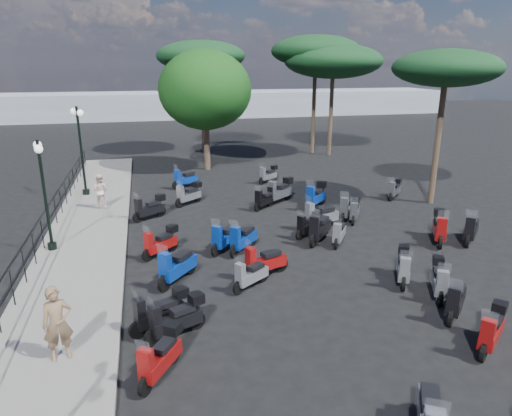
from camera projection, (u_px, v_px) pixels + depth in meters
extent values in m
plane|color=black|center=(273.00, 254.00, 15.98)|extent=(120.00, 120.00, 0.00)
cube|color=slate|center=(86.00, 238.00, 17.26)|extent=(3.00, 30.00, 0.15)
cylinder|color=black|center=(12.00, 286.00, 12.16)|extent=(0.04, 0.04, 1.10)
cylinder|color=black|center=(24.00, 265.00, 13.42)|extent=(0.04, 0.04, 1.10)
cylinder|color=black|center=(34.00, 248.00, 14.69)|extent=(0.04, 0.04, 1.10)
cylinder|color=black|center=(42.00, 233.00, 15.96)|extent=(0.04, 0.04, 1.10)
cylinder|color=black|center=(49.00, 221.00, 17.22)|extent=(0.04, 0.04, 1.10)
cylinder|color=black|center=(55.00, 210.00, 18.49)|extent=(0.04, 0.04, 1.10)
cylinder|color=black|center=(61.00, 201.00, 19.76)|extent=(0.04, 0.04, 1.10)
cylinder|color=black|center=(65.00, 193.00, 21.03)|extent=(0.04, 0.04, 1.10)
cylinder|color=black|center=(70.00, 185.00, 22.29)|extent=(0.04, 0.04, 1.10)
cylinder|color=black|center=(73.00, 179.00, 23.56)|extent=(0.04, 0.04, 1.10)
cylinder|color=black|center=(77.00, 173.00, 24.83)|extent=(0.04, 0.04, 1.10)
cylinder|color=black|center=(80.00, 168.00, 26.09)|extent=(0.04, 0.04, 1.10)
cylinder|color=black|center=(82.00, 163.00, 27.36)|extent=(0.04, 0.04, 1.10)
cylinder|color=black|center=(85.00, 158.00, 28.63)|extent=(0.04, 0.04, 1.10)
cube|color=black|center=(44.00, 213.00, 16.43)|extent=(0.04, 26.00, 0.04)
cube|color=black|center=(46.00, 227.00, 16.59)|extent=(0.04, 26.00, 0.04)
cylinder|color=black|center=(52.00, 246.00, 16.01)|extent=(0.31, 0.31, 0.23)
cylinder|color=black|center=(45.00, 196.00, 15.46)|extent=(0.11, 0.11, 3.86)
cylinder|color=black|center=(38.00, 144.00, 14.93)|extent=(0.23, 0.86, 0.04)
sphere|color=white|center=(37.00, 145.00, 15.32)|extent=(0.27, 0.27, 0.27)
sphere|color=white|center=(38.00, 149.00, 14.58)|extent=(0.27, 0.27, 0.27)
cylinder|color=black|center=(86.00, 192.00, 22.75)|extent=(0.35, 0.35, 0.26)
cylinder|color=black|center=(81.00, 152.00, 22.14)|extent=(0.12, 0.12, 4.31)
cylinder|color=black|center=(77.00, 110.00, 21.53)|extent=(0.44, 0.90, 0.04)
sphere|color=white|center=(74.00, 111.00, 21.93)|extent=(0.30, 0.30, 0.30)
sphere|color=white|center=(80.00, 113.00, 21.20)|extent=(0.30, 0.30, 0.30)
imported|color=brown|center=(57.00, 324.00, 9.85)|extent=(0.72, 0.57, 1.73)
imported|color=beige|center=(100.00, 191.00, 20.44)|extent=(0.91, 0.81, 1.55)
cylinder|color=black|center=(146.00, 385.00, 9.12)|extent=(0.33, 0.43, 0.46)
cylinder|color=black|center=(174.00, 353.00, 10.14)|extent=(0.33, 0.43, 0.46)
cube|color=maroon|center=(161.00, 360.00, 9.62)|extent=(0.96, 1.21, 0.32)
cube|color=black|center=(164.00, 345.00, 9.69)|extent=(0.55, 0.63, 0.13)
cube|color=maroon|center=(146.00, 364.00, 9.06)|extent=(0.35, 0.33, 0.67)
plane|color=white|center=(143.00, 348.00, 8.88)|extent=(0.34, 0.26, 0.35)
cube|color=black|center=(173.00, 329.00, 9.98)|extent=(0.43, 0.44, 0.25)
cylinder|color=black|center=(138.00, 330.00, 11.01)|extent=(0.47, 0.28, 0.47)
cylinder|color=black|center=(181.00, 314.00, 11.70)|extent=(0.47, 0.28, 0.47)
cube|color=black|center=(161.00, 315.00, 11.33)|extent=(1.29, 0.82, 0.33)
cube|color=black|center=(167.00, 303.00, 11.34)|extent=(0.65, 0.50, 0.14)
cube|color=black|center=(140.00, 312.00, 10.92)|extent=(0.31, 0.35, 0.68)
plane|color=white|center=(136.00, 297.00, 10.76)|extent=(0.22, 0.37, 0.36)
cube|color=black|center=(180.00, 292.00, 11.52)|extent=(0.43, 0.42, 0.25)
cylinder|color=black|center=(164.00, 283.00, 13.29)|extent=(0.43, 0.48, 0.54)
cylinder|color=black|center=(190.00, 266.00, 14.43)|extent=(0.43, 0.48, 0.54)
cube|color=#0A3297|center=(179.00, 267.00, 13.85)|extent=(1.22, 1.35, 0.38)
cube|color=black|center=(182.00, 256.00, 13.92)|extent=(0.69, 0.73, 0.16)
cube|color=#0A3297|center=(165.00, 266.00, 13.21)|extent=(0.41, 0.40, 0.78)
plane|color=white|center=(163.00, 251.00, 13.00)|extent=(0.38, 0.34, 0.41)
cylinder|color=black|center=(148.00, 255.00, 15.34)|extent=(0.41, 0.36, 0.45)
cylinder|color=black|center=(173.00, 245.00, 16.21)|extent=(0.41, 0.36, 0.45)
cube|color=maroon|center=(161.00, 245.00, 15.76)|extent=(1.15, 1.04, 0.32)
cube|color=black|center=(164.00, 236.00, 15.81)|extent=(0.62, 0.58, 0.13)
cube|color=maroon|center=(149.00, 242.00, 15.27)|extent=(0.34, 0.35, 0.66)
plane|color=white|center=(146.00, 231.00, 15.10)|extent=(0.29, 0.32, 0.35)
cube|color=black|center=(172.00, 229.00, 16.05)|extent=(0.44, 0.44, 0.25)
cylinder|color=black|center=(138.00, 217.00, 19.08)|extent=(0.45, 0.34, 0.47)
cylinder|color=black|center=(161.00, 211.00, 19.89)|extent=(0.45, 0.34, 0.47)
cube|color=black|center=(150.00, 210.00, 19.47)|extent=(1.24, 0.97, 0.33)
cube|color=black|center=(153.00, 203.00, 19.50)|extent=(0.65, 0.56, 0.14)
cube|color=black|center=(139.00, 207.00, 19.00)|extent=(0.34, 0.36, 0.68)
plane|color=white|center=(136.00, 197.00, 18.83)|extent=(0.27, 0.35, 0.36)
cube|color=black|center=(160.00, 197.00, 19.72)|extent=(0.45, 0.44, 0.25)
cylinder|color=black|center=(180.00, 203.00, 21.08)|extent=(0.43, 0.37, 0.47)
cylinder|color=black|center=(198.00, 197.00, 21.98)|extent=(0.43, 0.37, 0.47)
cube|color=#A7A9B3|center=(189.00, 196.00, 21.51)|extent=(1.21, 1.06, 0.33)
cube|color=black|center=(192.00, 190.00, 21.56)|extent=(0.64, 0.60, 0.14)
cube|color=#A7A9B3|center=(180.00, 193.00, 21.01)|extent=(0.35, 0.37, 0.69)
plane|color=white|center=(179.00, 184.00, 20.83)|extent=(0.29, 0.34, 0.37)
cube|color=black|center=(197.00, 184.00, 21.80)|extent=(0.46, 0.45, 0.26)
cylinder|color=black|center=(426.00, 405.00, 8.56)|extent=(0.35, 0.49, 0.51)
cube|color=black|center=(431.00, 398.00, 8.05)|extent=(0.60, 0.71, 0.15)
plane|color=white|center=(437.00, 409.00, 7.13)|extent=(0.39, 0.28, 0.39)
cylinder|color=black|center=(239.00, 288.00, 13.14)|extent=(0.40, 0.32, 0.43)
cylinder|color=black|center=(263.00, 275.00, 13.90)|extent=(0.40, 0.32, 0.43)
cube|color=#9CA0A6|center=(252.00, 276.00, 13.50)|extent=(1.12, 0.90, 0.30)
cube|color=black|center=(256.00, 267.00, 13.54)|extent=(0.59, 0.52, 0.12)
cube|color=#9CA0A6|center=(240.00, 274.00, 13.07)|extent=(0.31, 0.33, 0.62)
plane|color=white|center=(239.00, 262.00, 12.91)|extent=(0.25, 0.32, 0.33)
cylinder|color=black|center=(248.00, 274.00, 13.93)|extent=(0.50, 0.26, 0.49)
cylinder|color=black|center=(281.00, 264.00, 14.58)|extent=(0.50, 0.26, 0.49)
cube|color=maroon|center=(266.00, 263.00, 14.23)|extent=(1.37, 0.78, 0.35)
cube|color=black|center=(271.00, 253.00, 14.23)|extent=(0.68, 0.50, 0.14)
cube|color=maroon|center=(251.00, 259.00, 13.83)|extent=(0.32, 0.37, 0.72)
plane|color=white|center=(249.00, 245.00, 13.66)|extent=(0.21, 0.39, 0.38)
cylinder|color=black|center=(216.00, 250.00, 15.73)|extent=(0.41, 0.44, 0.50)
cylinder|color=black|center=(235.00, 238.00, 16.77)|extent=(0.41, 0.44, 0.50)
cube|color=#0A3297|center=(226.00, 238.00, 16.24)|extent=(1.16, 1.23, 0.35)
cube|color=black|center=(229.00, 229.00, 16.30)|extent=(0.65, 0.67, 0.14)
cube|color=#0A3297|center=(217.00, 236.00, 15.66)|extent=(0.38, 0.38, 0.72)
plane|color=white|center=(216.00, 224.00, 15.47)|extent=(0.34, 0.32, 0.38)
cylinder|color=black|center=(258.00, 207.00, 20.54)|extent=(0.40, 0.35, 0.44)
cylinder|color=black|center=(271.00, 201.00, 21.39)|extent=(0.40, 0.35, 0.44)
cube|color=black|center=(265.00, 200.00, 20.95)|extent=(1.12, 1.01, 0.31)
cube|color=black|center=(267.00, 194.00, 20.99)|extent=(0.60, 0.56, 0.13)
cube|color=black|center=(259.00, 197.00, 20.47)|extent=(0.33, 0.34, 0.64)
plane|color=white|center=(258.00, 189.00, 20.31)|extent=(0.28, 0.31, 0.34)
cube|color=black|center=(272.00, 189.00, 21.23)|extent=(0.43, 0.43, 0.24)
cylinder|color=black|center=(176.00, 185.00, 24.10)|extent=(0.47, 0.33, 0.49)
cylinder|color=black|center=(195.00, 181.00, 24.91)|extent=(0.47, 0.33, 0.49)
cube|color=#0A3297|center=(186.00, 180.00, 24.49)|extent=(1.31, 0.97, 0.34)
cube|color=black|center=(189.00, 174.00, 24.52)|extent=(0.68, 0.57, 0.14)
cube|color=#0A3297|center=(177.00, 176.00, 24.02)|extent=(0.35, 0.37, 0.71)
plane|color=white|center=(176.00, 168.00, 23.84)|extent=(0.27, 0.37, 0.38)
cylinder|color=black|center=(451.00, 318.00, 11.53)|extent=(0.41, 0.41, 0.48)
cylinder|color=black|center=(458.00, 298.00, 12.50)|extent=(0.41, 0.41, 0.48)
cube|color=black|center=(456.00, 301.00, 12.00)|extent=(1.15, 1.15, 0.34)
cube|color=black|center=(458.00, 289.00, 12.05)|extent=(0.63, 0.63, 0.14)
cube|color=black|center=(454.00, 300.00, 11.45)|extent=(0.36, 0.36, 0.69)
plane|color=white|center=(456.00, 285.00, 11.27)|extent=(0.32, 0.32, 0.37)
cylinder|color=black|center=(336.00, 243.00, 16.36)|extent=(0.31, 0.41, 0.43)
cylinder|color=black|center=(341.00, 233.00, 17.33)|extent=(0.31, 0.41, 0.43)
cube|color=#9CA0A6|center=(339.00, 234.00, 16.83)|extent=(0.90, 1.14, 0.31)
cube|color=black|center=(340.00, 226.00, 16.90)|extent=(0.52, 0.60, 0.13)
cube|color=#9CA0A6|center=(337.00, 232.00, 16.30)|extent=(0.33, 0.31, 0.63)
plane|color=white|center=(337.00, 222.00, 16.13)|extent=(0.32, 0.25, 0.33)
cylinder|color=black|center=(307.00, 225.00, 18.12)|extent=(0.54, 0.25, 0.53)
cylinder|color=black|center=(334.00, 219.00, 18.75)|extent=(0.54, 0.25, 0.53)
cube|color=#A7A9B3|center=(322.00, 217.00, 18.40)|extent=(1.49, 0.76, 0.38)
cube|color=black|center=(326.00, 209.00, 18.39)|extent=(0.73, 0.50, 0.16)
cube|color=#A7A9B3|center=(309.00, 212.00, 18.01)|extent=(0.33, 0.39, 0.78)
plane|color=white|center=(309.00, 200.00, 17.82)|extent=(0.20, 0.43, 0.41)
cylinder|color=black|center=(309.00, 206.00, 20.49)|extent=(0.44, 0.46, 0.53)
cylinder|color=black|center=(321.00, 199.00, 21.57)|extent=(0.44, 0.46, 0.53)
cube|color=#0A3297|center=(316.00, 198.00, 21.01)|extent=(1.26, 1.29, 0.37)
cube|color=black|center=(318.00, 191.00, 21.08)|extent=(0.69, 0.70, 0.15)
cube|color=#0A3297|center=(311.00, 195.00, 20.41)|extent=(0.40, 0.40, 0.77)
plane|color=white|center=(310.00, 185.00, 20.20)|extent=(0.36, 0.35, 0.41)
cube|color=black|center=(322.00, 185.00, 21.38)|extent=(0.51, 0.51, 0.29)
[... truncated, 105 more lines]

